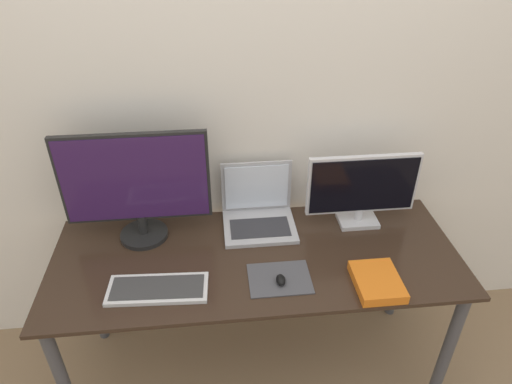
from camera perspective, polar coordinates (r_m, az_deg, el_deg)
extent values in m
cube|color=silver|center=(1.94, -1.20, 11.68)|extent=(7.00, 0.05, 2.50)
cube|color=#332319|center=(1.90, 0.02, -8.17)|extent=(1.67, 0.65, 0.02)
cylinder|color=#47474C|center=(2.19, 22.77, -17.91)|extent=(0.05, 0.05, 0.70)
cylinder|color=#47474C|center=(2.42, -19.82, -11.15)|extent=(0.05, 0.05, 0.70)
cylinder|color=#47474C|center=(2.51, 17.56, -8.64)|extent=(0.05, 0.05, 0.70)
cylinder|color=black|center=(2.04, -13.79, -5.14)|extent=(0.20, 0.20, 0.02)
cylinder|color=black|center=(2.01, -13.99, -3.94)|extent=(0.04, 0.04, 0.09)
cube|color=black|center=(1.89, -14.90, 1.70)|extent=(0.60, 0.02, 0.39)
cube|color=#331947|center=(1.87, -14.95, 1.49)|extent=(0.57, 0.01, 0.37)
cube|color=silver|center=(2.11, 12.57, -3.49)|extent=(0.17, 0.12, 0.02)
cylinder|color=silver|center=(2.09, 12.70, -2.67)|extent=(0.04, 0.04, 0.05)
cube|color=silver|center=(2.01, 13.19, 0.95)|extent=(0.48, 0.02, 0.28)
cube|color=black|center=(2.00, 13.30, 0.75)|extent=(0.46, 0.01, 0.25)
cube|color=#ADADB2|center=(2.02, 0.44, -4.39)|extent=(0.32, 0.25, 0.02)
cube|color=#2D2D33|center=(2.00, 0.50, -4.48)|extent=(0.26, 0.14, 0.00)
cube|color=#ADADB2|center=(2.05, 0.05, 0.76)|extent=(0.32, 0.01, 0.25)
cube|color=silver|center=(2.05, 0.08, 0.61)|extent=(0.28, 0.00, 0.22)
cube|color=silver|center=(1.78, -12.18, -11.77)|extent=(0.38, 0.17, 0.02)
cube|color=#383838|center=(1.77, -12.21, -11.56)|extent=(0.35, 0.14, 0.00)
cube|color=#47474C|center=(1.79, 2.96, -10.76)|extent=(0.24, 0.18, 0.00)
ellipsoid|color=black|center=(1.76, 3.12, -10.90)|extent=(0.04, 0.06, 0.03)
cube|color=orange|center=(1.81, 14.89, -10.77)|extent=(0.17, 0.21, 0.04)
cube|color=white|center=(1.81, 14.89, -10.77)|extent=(0.17, 0.21, 0.03)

